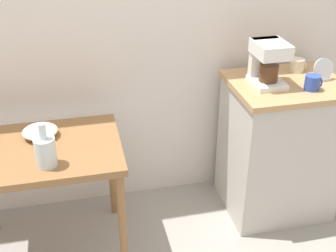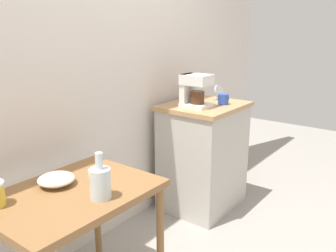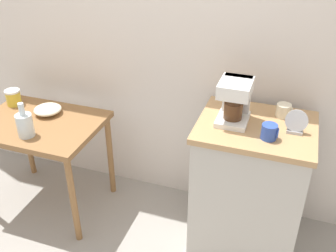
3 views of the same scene
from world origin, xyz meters
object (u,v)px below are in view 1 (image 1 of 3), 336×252
at_px(mug_blue, 313,83).
at_px(glass_carafe_vase, 45,151).
at_px(table_clock, 323,71).
at_px(coffee_maker, 268,61).
at_px(bowl_stoneware, 40,131).
at_px(mug_small_cream, 298,65).

bearing_deg(mug_blue, glass_carafe_vase, -173.96).
bearing_deg(glass_carafe_vase, table_clock, 9.53).
bearing_deg(glass_carafe_vase, coffee_maker, 13.24).
bearing_deg(table_clock, glass_carafe_vase, -170.47).
bearing_deg(coffee_maker, bowl_stoneware, -179.91).
bearing_deg(glass_carafe_vase, bowl_stoneware, 97.69).
bearing_deg(glass_carafe_vase, mug_blue, 6.04).
bearing_deg(bowl_stoneware, coffee_maker, 0.09).
bearing_deg(coffee_maker, mug_blue, -32.31).
height_order(mug_small_cream, table_clock, table_clock).
distance_m(coffee_maker, mug_blue, 0.28).
xyz_separation_m(coffee_maker, mug_blue, (0.22, -0.14, -0.10)).
xyz_separation_m(glass_carafe_vase, coffee_maker, (1.28, 0.30, 0.25)).
bearing_deg(glass_carafe_vase, mug_small_cream, 15.84).
relative_size(glass_carafe_vase, coffee_maker, 0.91).
distance_m(coffee_maker, table_clock, 0.37).
xyz_separation_m(bowl_stoneware, glass_carafe_vase, (0.04, -0.30, 0.05)).
bearing_deg(coffee_maker, glass_carafe_vase, -166.76).
height_order(bowl_stoneware, glass_carafe_vase, glass_carafe_vase).
bearing_deg(mug_blue, table_clock, 41.43).
bearing_deg(bowl_stoneware, mug_blue, -5.17).
relative_size(mug_blue, mug_small_cream, 0.99).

